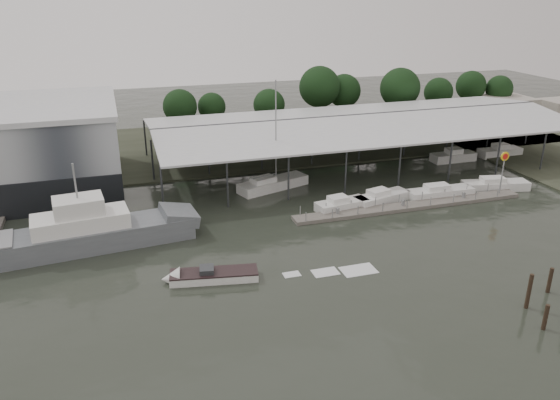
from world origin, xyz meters
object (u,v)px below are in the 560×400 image
object	(u,v)px
shell_fuel_sign	(504,165)
grey_trawler	(96,231)
white_sailboat	(272,184)
speedboat_underway	(206,276)

from	to	relation	value
shell_fuel_sign	grey_trawler	xyz separation A→B (m)	(-46.02, 0.39, -2.35)
grey_trawler	white_sailboat	world-z (taller)	white_sailboat
shell_fuel_sign	grey_trawler	bearing A→B (deg)	179.51
speedboat_underway	white_sailboat	bearing A→B (deg)	-110.72
shell_fuel_sign	speedboat_underway	world-z (taller)	shell_fuel_sign
white_sailboat	speedboat_underway	world-z (taller)	white_sailboat
white_sailboat	grey_trawler	bearing A→B (deg)	-171.96
grey_trawler	speedboat_underway	distance (m)	13.24
shell_fuel_sign	speedboat_underway	size ratio (longest dim) A/B	0.29
grey_trawler	shell_fuel_sign	bearing A→B (deg)	-6.47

